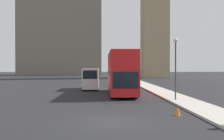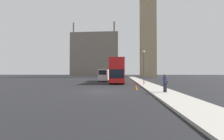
% 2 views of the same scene
% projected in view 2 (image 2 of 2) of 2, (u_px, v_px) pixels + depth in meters
% --- Properties ---
extents(ground_plane, '(300.00, 300.00, 0.00)m').
position_uv_depth(ground_plane, '(100.00, 91.00, 15.71)').
color(ground_plane, black).
extents(sidewalk_strip, '(2.59, 120.00, 0.15)m').
position_uv_depth(sidewalk_strip, '(161.00, 91.00, 15.24)').
color(sidewalk_strip, '#ADA89E').
rests_on(sidewalk_strip, ground_plane).
extents(clock_tower, '(7.50, 7.67, 56.76)m').
position_uv_depth(clock_tower, '(148.00, 16.00, 71.76)').
color(clock_tower, tan).
rests_on(clock_tower, ground_plane).
extents(building_block_distant, '(31.49, 10.87, 34.94)m').
position_uv_depth(building_block_distant, '(95.00, 55.00, 101.53)').
color(building_block_distant, slate).
rests_on(building_block_distant, ground_plane).
extents(red_double_decker_bus, '(2.62, 10.52, 4.54)m').
position_uv_depth(red_double_decker_bus, '(118.00, 70.00, 29.28)').
color(red_double_decker_bus, red).
rests_on(red_double_decker_bus, ground_plane).
extents(white_van, '(2.06, 5.44, 2.76)m').
position_uv_depth(white_van, '(104.00, 75.00, 35.55)').
color(white_van, white).
rests_on(white_van, ground_plane).
extents(pedestrian, '(0.53, 0.37, 1.67)m').
position_uv_depth(pedestrian, '(165.00, 83.00, 13.85)').
color(pedestrian, '#23232D').
rests_on(pedestrian, sidewalk_strip).
extents(street_lamp, '(0.36, 0.36, 5.28)m').
position_uv_depth(street_lamp, '(144.00, 62.00, 23.28)').
color(street_lamp, '#38383D').
rests_on(street_lamp, sidewalk_strip).
extents(traffic_cone, '(0.36, 0.36, 0.55)m').
position_uv_depth(traffic_cone, '(136.00, 87.00, 17.05)').
color(traffic_cone, orange).
rests_on(traffic_cone, ground_plane).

